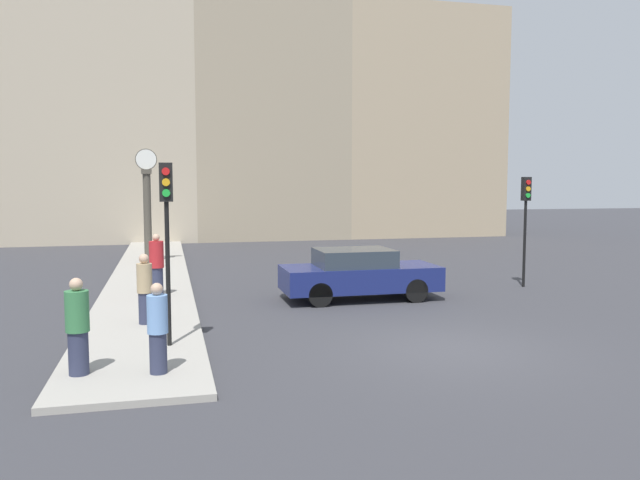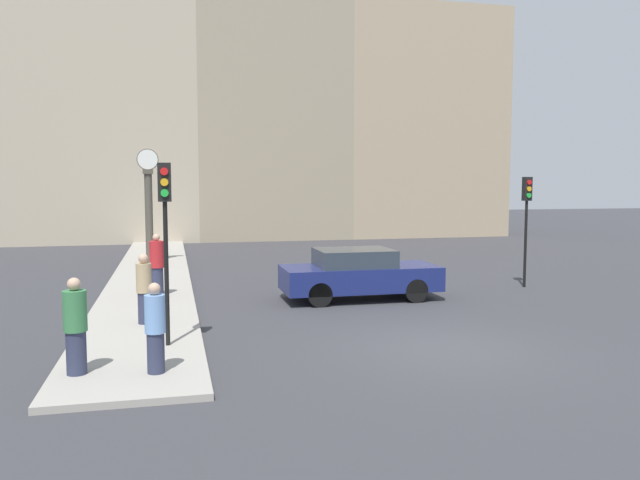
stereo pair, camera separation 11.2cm
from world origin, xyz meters
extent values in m
plane|color=#38383D|center=(0.00, 0.00, 0.00)|extent=(120.00, 120.00, 0.00)
cube|color=#A39E93|center=(-6.16, 11.99, 0.06)|extent=(2.66, 27.98, 0.12)
cube|color=#B7A88E|center=(-9.62, 26.51, 9.18)|extent=(11.46, 5.00, 18.37)
cube|color=gray|center=(0.62, 26.51, 7.80)|extent=(9.01, 5.00, 15.61)
cube|color=tan|center=(10.24, 26.51, 7.10)|extent=(10.23, 5.00, 14.20)
cube|color=navy|center=(-0.14, 5.62, 0.63)|extent=(4.50, 1.88, 0.69)
cube|color=#2D3842|center=(-0.32, 5.62, 1.22)|extent=(2.16, 1.69, 0.49)
cylinder|color=black|center=(1.26, 6.45, 0.34)|extent=(0.67, 0.22, 0.67)
cylinder|color=black|center=(1.26, 4.79, 0.34)|extent=(0.67, 0.22, 0.67)
cylinder|color=black|center=(-1.53, 6.45, 0.34)|extent=(0.67, 0.22, 0.67)
cylinder|color=black|center=(-1.53, 4.79, 0.34)|extent=(0.67, 0.22, 0.67)
cylinder|color=black|center=(-5.53, 1.16, 1.56)|extent=(0.09, 0.09, 2.88)
cube|color=black|center=(-5.53, 1.16, 3.38)|extent=(0.26, 0.20, 0.76)
cylinder|color=red|center=(-5.53, 1.04, 3.59)|extent=(0.15, 0.04, 0.15)
cylinder|color=orange|center=(-5.53, 1.04, 3.38)|extent=(0.15, 0.04, 0.15)
cylinder|color=green|center=(-5.53, 1.04, 3.17)|extent=(0.15, 0.04, 0.15)
cylinder|color=black|center=(5.69, 6.44, 1.40)|extent=(0.09, 0.09, 2.80)
cube|color=black|center=(5.69, 6.44, 3.18)|extent=(0.26, 0.20, 0.76)
cylinder|color=red|center=(5.69, 6.32, 3.39)|extent=(0.15, 0.04, 0.15)
cylinder|color=orange|center=(5.69, 6.32, 3.18)|extent=(0.15, 0.04, 0.15)
cylinder|color=green|center=(5.69, 6.32, 2.97)|extent=(0.15, 0.04, 0.15)
cylinder|color=#4C473D|center=(-6.30, 14.80, 1.93)|extent=(0.31, 0.31, 3.61)
cube|color=#4C473D|center=(-6.30, 14.80, 3.83)|extent=(0.40, 0.40, 0.19)
cylinder|color=#4C473D|center=(-6.30, 14.80, 4.32)|extent=(0.86, 0.04, 0.86)
cylinder|color=white|center=(-6.30, 14.80, 4.32)|extent=(0.80, 0.06, 0.80)
cylinder|color=#2D334C|center=(-5.85, 6.91, 0.53)|extent=(0.35, 0.35, 0.82)
cylinder|color=red|center=(-5.85, 6.91, 1.32)|extent=(0.41, 0.41, 0.76)
sphere|color=tan|center=(-5.85, 6.91, 1.81)|extent=(0.21, 0.21, 0.21)
cylinder|color=#2D334C|center=(-7.03, -0.44, 0.49)|extent=(0.33, 0.33, 0.74)
cylinder|color=#387A47|center=(-7.03, -0.44, 1.21)|extent=(0.39, 0.39, 0.69)
sphere|color=tan|center=(-7.03, -0.44, 1.67)|extent=(0.22, 0.22, 0.22)
cylinder|color=#2D334C|center=(-6.06, 3.27, 0.48)|extent=(0.30, 0.30, 0.73)
cylinder|color=tan|center=(-6.06, 3.27, 1.19)|extent=(0.35, 0.35, 0.68)
sphere|color=tan|center=(-6.06, 3.27, 1.64)|extent=(0.22, 0.22, 0.22)
cylinder|color=#2D334C|center=(-5.72, -0.69, 0.47)|extent=(0.30, 0.30, 0.70)
cylinder|color=#729ED8|center=(-5.72, -0.69, 1.15)|extent=(0.35, 0.35, 0.65)
sphere|color=tan|center=(-5.72, -0.69, 1.58)|extent=(0.21, 0.21, 0.21)
camera|label=1|loc=(-5.52, -11.46, 3.36)|focal=35.00mm
camera|label=2|loc=(-5.41, -11.49, 3.36)|focal=35.00mm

